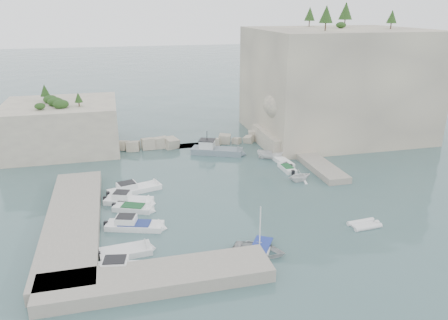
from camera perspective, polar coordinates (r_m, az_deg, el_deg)
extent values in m
plane|color=#3F5D5E|center=(47.87, 1.77, -5.72)|extent=(400.00, 400.00, 0.00)
cube|color=beige|center=(74.43, 14.31, 9.74)|extent=(26.00, 22.00, 17.00)
cube|color=beige|center=(67.42, 8.25, 2.82)|extent=(8.00, 10.00, 2.50)
cube|color=beige|center=(69.16, -20.40, 4.14)|extent=(16.00, 14.00, 7.00)
cube|color=#9E9689|center=(45.47, -19.12, -7.55)|extent=(5.00, 24.00, 1.10)
cube|color=#9E9689|center=(35.29, -8.71, -15.00)|extent=(18.00, 4.00, 1.10)
cube|color=#9E9689|center=(60.94, 11.46, -0.04)|extent=(3.00, 16.00, 0.80)
cube|color=beige|center=(67.48, -4.16, 2.50)|extent=(28.00, 3.00, 1.40)
imported|color=silver|center=(39.08, 4.63, -12.05)|extent=(5.65, 5.25, 0.95)
imported|color=white|center=(54.63, 9.80, -2.71)|extent=(3.61, 3.28, 1.65)
imported|color=white|center=(61.90, 6.16, 0.16)|extent=(4.27, 2.89, 1.54)
cylinder|color=white|center=(37.80, 4.74, -8.72)|extent=(0.10, 0.10, 4.20)
cone|color=#1E4219|center=(66.73, 13.22, 18.08)|extent=(1.96, 1.96, 2.45)
cone|color=#1E4219|center=(78.42, 15.63, 18.28)|extent=(2.24, 2.24, 2.80)
cone|color=#1E4219|center=(74.57, 21.09, 17.09)|extent=(1.57, 1.57, 1.96)
cone|color=#1E4219|center=(78.85, 11.15, 18.23)|extent=(1.79, 1.79, 2.24)
cone|color=#1E4219|center=(70.30, -22.38, 8.43)|extent=(1.40, 1.40, 1.75)
cone|color=#1E4219|center=(64.92, -18.49, 7.78)|extent=(1.12, 1.12, 1.40)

